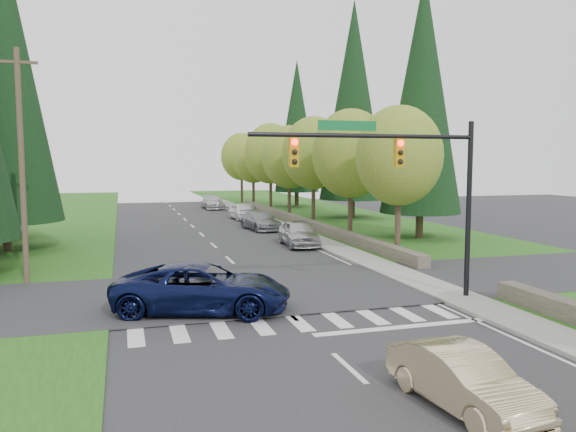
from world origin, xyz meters
name	(u,v)px	position (x,y,z in m)	size (l,w,h in m)	color
ground	(335,355)	(0.00, 0.00, 0.00)	(120.00, 120.00, 0.00)	#28282B
grass_east	(406,239)	(13.00, 20.00, 0.03)	(14.00, 110.00, 0.06)	#235617
cross_street	(264,291)	(0.00, 8.00, 0.00)	(120.00, 8.00, 0.10)	#28282B
sidewalk_east	(312,238)	(6.90, 22.00, 0.07)	(1.80, 80.00, 0.13)	gray
curb_east	(300,239)	(6.05, 22.00, 0.07)	(0.20, 80.00, 0.13)	gray
stone_wall_north	(300,221)	(8.60, 30.00, 0.35)	(0.70, 40.00, 0.70)	#4C4438
traffic_signal	(403,170)	(4.37, 4.50, 4.98)	(8.70, 0.37, 6.80)	black
utility_pole	(22,165)	(-9.50, 12.00, 5.14)	(1.60, 0.24, 10.00)	#473828
decid_tree_0	(399,156)	(9.20, 14.00, 5.60)	(4.80, 4.80, 8.37)	#38281C
decid_tree_1	(351,154)	(9.30, 21.00, 5.80)	(5.20, 5.20, 8.80)	#38281C
decid_tree_2	(314,153)	(9.10, 28.00, 5.93)	(5.00, 5.00, 8.82)	#38281C
decid_tree_3	(289,157)	(9.20, 35.00, 5.66)	(5.00, 5.00, 8.55)	#38281C
decid_tree_4	(271,154)	(9.30, 42.00, 6.06)	(5.40, 5.40, 9.18)	#38281C
decid_tree_5	(253,159)	(9.10, 49.00, 5.53)	(4.80, 4.80, 8.30)	#38281C
decid_tree_6	(242,157)	(9.20, 56.00, 5.86)	(5.20, 5.20, 8.86)	#38281C
conifer_e_a	(422,94)	(14.00, 20.00, 9.79)	(5.44, 5.44, 17.80)	#38281C
conifer_e_b	(353,101)	(15.00, 34.00, 10.79)	(6.12, 6.12, 19.80)	#38281C
conifer_e_c	(297,126)	(14.00, 48.00, 9.29)	(5.10, 5.10, 16.80)	#38281C
sedan_champagne	(463,379)	(1.42, -3.89, 0.65)	(1.38, 3.95, 1.30)	beige
suv_navy	(203,288)	(-2.85, 5.48, 0.86)	(2.85, 6.17, 1.72)	#0B1137
parked_car_a	(299,233)	(5.09, 19.26, 0.82)	(1.93, 4.80, 1.64)	#B1B2B6
parked_car_b	(260,221)	(4.77, 28.03, 0.72)	(2.01, 4.93, 1.43)	gray
parked_car_c	(246,212)	(5.37, 35.97, 0.70)	(1.47, 4.22, 1.39)	#A9AAAE
parked_car_d	(242,211)	(4.98, 36.00, 0.73)	(1.73, 4.30, 1.46)	silver
parked_car_e	(213,202)	(4.26, 48.16, 0.74)	(2.08, 5.12, 1.48)	#B9B8BE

